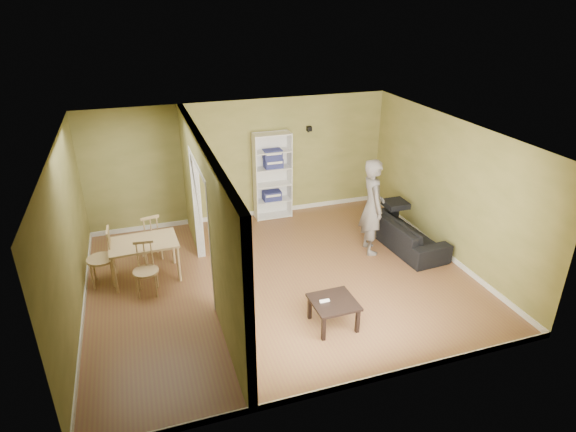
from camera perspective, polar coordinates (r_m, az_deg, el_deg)
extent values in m
plane|color=brown|center=(8.54, -0.86, -7.43)|extent=(6.50, 6.50, 0.00)
plane|color=white|center=(7.48, -0.99, 9.65)|extent=(6.50, 6.50, 0.00)
plane|color=#A09853|center=(10.41, -5.46, 6.49)|extent=(6.50, 0.00, 6.50)
plane|color=#A09853|center=(5.69, 7.48, -10.38)|extent=(6.50, 0.00, 6.50)
plane|color=#A09853|center=(7.71, -24.67, -2.61)|extent=(0.00, 5.50, 5.50)
plane|color=#A09853|center=(9.34, 18.52, 3.08)|extent=(0.00, 5.50, 5.50)
cube|color=black|center=(10.59, 2.53, 10.29)|extent=(0.10, 0.10, 0.10)
imported|color=black|center=(9.72, 13.72, -1.40)|extent=(2.03, 0.98, 0.75)
imported|color=slate|center=(9.09, 10.04, 2.03)|extent=(0.88, 0.74, 2.18)
cube|color=white|center=(10.39, -3.95, 4.51)|extent=(0.02, 0.35, 1.91)
cube|color=white|center=(10.59, 0.18, 4.98)|extent=(0.02, 0.35, 1.91)
cube|color=white|center=(10.63, -2.12, 5.04)|extent=(0.81, 0.02, 1.91)
cube|color=white|center=(10.84, -1.80, 0.09)|extent=(0.77, 0.35, 0.02)
cube|color=white|center=(10.69, -1.82, 1.92)|extent=(0.77, 0.35, 0.02)
cube|color=white|center=(10.55, -1.85, 3.79)|extent=(0.77, 0.35, 0.02)
cube|color=white|center=(10.42, -1.88, 5.71)|extent=(0.77, 0.35, 0.02)
cube|color=white|center=(10.30, -1.91, 7.68)|extent=(0.77, 0.35, 0.02)
cube|color=white|center=(10.20, -1.94, 9.70)|extent=(0.77, 0.35, 0.02)
cube|color=#111B4B|center=(10.64, -1.92, 2.45)|extent=(0.39, 0.26, 0.20)
cube|color=navy|center=(10.39, -1.75, 6.30)|extent=(0.39, 0.25, 0.20)
cube|color=navy|center=(10.33, -1.85, 7.33)|extent=(0.39, 0.25, 0.20)
cube|color=black|center=(7.26, 5.44, -10.13)|extent=(0.65, 0.65, 0.04)
cube|color=black|center=(7.10, 4.18, -13.17)|extent=(0.05, 0.05, 0.39)
cube|color=black|center=(7.29, 8.23, -12.25)|extent=(0.05, 0.05, 0.39)
cube|color=black|center=(7.50, 2.61, -10.76)|extent=(0.05, 0.05, 0.39)
cube|color=black|center=(7.68, 6.46, -9.97)|extent=(0.05, 0.05, 0.39)
cube|color=white|center=(7.21, 4.34, -10.00)|extent=(0.15, 0.04, 0.03)
cube|color=tan|center=(8.60, -16.81, -3.05)|extent=(1.14, 0.76, 0.04)
cylinder|color=tan|center=(8.50, -19.91, -6.62)|extent=(0.05, 0.05, 0.67)
cylinder|color=tan|center=(8.49, -12.90, -5.70)|extent=(0.05, 0.05, 0.67)
cylinder|color=tan|center=(9.08, -19.90, -4.52)|extent=(0.05, 0.05, 0.67)
cylinder|color=tan|center=(9.07, -13.37, -3.66)|extent=(0.05, 0.05, 0.67)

